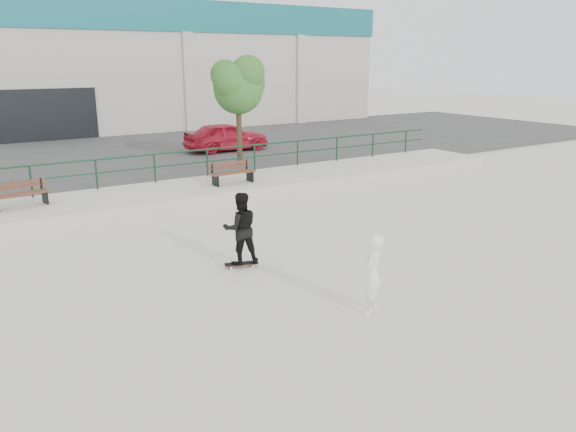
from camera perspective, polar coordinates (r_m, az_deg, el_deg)
ground at (r=10.75m, az=1.90°, el=-10.18°), size 120.00×120.00×0.00m
ledge at (r=18.83m, az=-14.76°, el=1.52°), size 30.00×3.00×0.50m
parking_strip at (r=26.89m, az=-20.54°, el=5.18°), size 60.00×14.00×0.50m
railing at (r=19.84m, az=-16.15°, el=5.06°), size 28.00×0.06×1.03m
commercial_building at (r=40.31m, az=-25.72°, el=14.03°), size 44.20×16.33×8.00m
bench_left at (r=18.17m, az=-25.58°, el=1.99°), size 1.67×0.69×0.75m
bench_right at (r=19.63m, az=-5.70°, el=4.38°), size 1.63×0.50×0.75m
tree at (r=22.71m, az=-5.04°, el=13.26°), size 2.44×2.17×4.34m
red_car at (r=26.75m, az=-6.30°, el=8.03°), size 3.98×1.69×1.34m
skateboard at (r=13.19m, az=-4.76°, el=-4.86°), size 0.80×0.43×0.09m
standing_skater at (r=12.91m, az=-4.84°, el=-1.26°), size 0.96×0.83×1.69m
seated_skater at (r=10.71m, az=8.55°, el=-5.90°), size 0.68×0.61×1.56m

